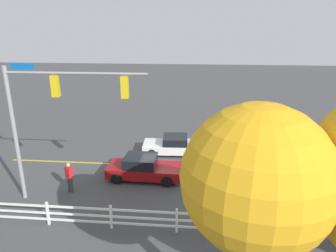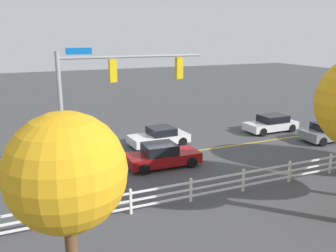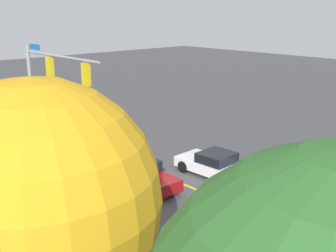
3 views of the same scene
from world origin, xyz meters
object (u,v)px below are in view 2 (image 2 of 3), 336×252
(car_1, at_px, (271,124))
(car_2, at_px, (159,137))
(tree_1, at_px, (66,173))
(car_3, at_px, (162,156))
(car_0, at_px, (328,132))
(pedestrian, at_px, (109,172))

(car_1, xyz_separation_m, car_2, (9.55, -0.16, -0.04))
(car_1, xyz_separation_m, tree_1, (17.62, 12.85, 3.26))
(car_3, bearing_deg, car_2, 71.38)
(car_0, distance_m, pedestrian, 16.78)
(car_0, height_order, car_1, car_0)
(car_0, xyz_separation_m, pedestrian, (16.67, 1.89, 0.28))
(car_2, xyz_separation_m, tree_1, (8.07, 13.01, 3.30))
(tree_1, bearing_deg, car_0, -155.17)
(car_3, bearing_deg, car_0, 1.59)
(pedestrian, bearing_deg, car_3, 149.35)
(pedestrian, height_order, tree_1, tree_1)
(car_0, xyz_separation_m, car_1, (1.99, -3.78, 0.01))
(car_0, relative_size, car_3, 0.92)
(car_3, distance_m, pedestrian, 4.16)
(car_1, bearing_deg, car_0, 116.57)
(car_2, relative_size, tree_1, 0.75)
(car_0, relative_size, car_2, 0.95)
(car_2, bearing_deg, tree_1, 55.41)
(car_1, bearing_deg, pedestrian, 19.94)
(car_1, distance_m, car_3, 11.63)
(car_3, xyz_separation_m, tree_1, (6.63, 9.09, 3.26))
(car_1, bearing_deg, car_2, -2.11)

